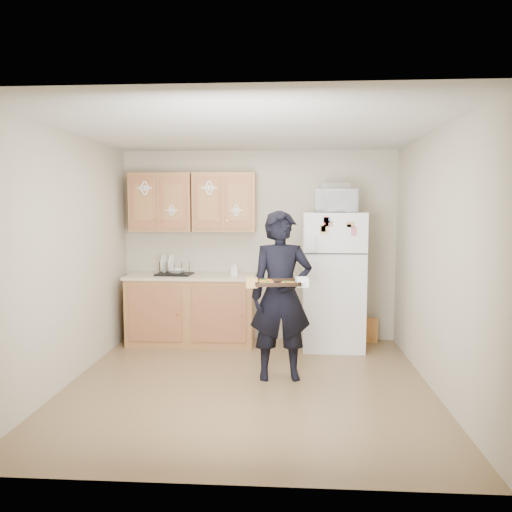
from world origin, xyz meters
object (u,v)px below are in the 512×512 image
object	(u,v)px
person	(281,296)
microwave	(336,201)
baking_tray	(277,283)
dish_rack	(174,268)
refrigerator	(333,280)

from	to	relation	value
person	microwave	size ratio (longest dim) A/B	3.37
baking_tray	microwave	size ratio (longest dim) A/B	0.83
person	baking_tray	world-z (taller)	person
baking_tray	dish_rack	distance (m)	2.04
refrigerator	dish_rack	size ratio (longest dim) A/B	3.86
refrigerator	dish_rack	world-z (taller)	refrigerator
person	baking_tray	size ratio (longest dim) A/B	4.05
person	dish_rack	xyz separation A→B (m)	(-1.39, 1.24, 0.12)
refrigerator	person	world-z (taller)	person
refrigerator	dish_rack	xyz separation A→B (m)	(-2.02, 0.03, 0.14)
refrigerator	baking_tray	distance (m)	1.65
baking_tray	dish_rack	world-z (taller)	dish_rack
refrigerator	microwave	distance (m)	0.99
person	baking_tray	bearing A→B (deg)	-104.64
microwave	dish_rack	distance (m)	2.21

